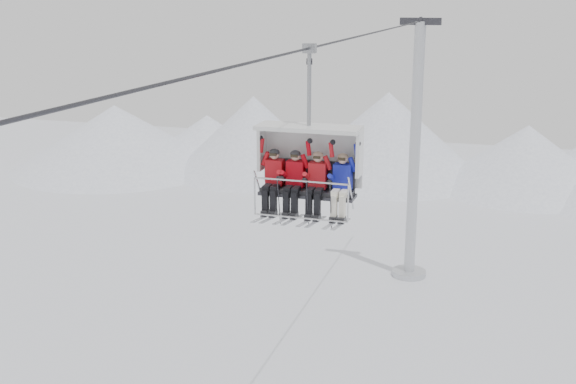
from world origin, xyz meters
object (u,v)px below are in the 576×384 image
(lift_tower_right, at_px, (414,171))
(skier_far_left, at_px, (274,178))
(skier_center_left, at_px, (294,179))
(skier_center_right, at_px, (317,181))
(skier_far_right, at_px, (342,183))
(chairlift_carrier, at_px, (310,158))

(lift_tower_right, bearing_deg, skier_far_left, -92.30)
(lift_tower_right, bearing_deg, skier_center_left, -90.84)
(skier_center_right, bearing_deg, skier_center_left, 180.00)
(skier_far_right, bearing_deg, chairlift_carrier, 160.42)
(chairlift_carrier, xyz_separation_m, skier_center_left, (-0.30, -0.30, -0.47))
(skier_far_left, distance_m, skier_center_right, 1.08)
(chairlift_carrier, bearing_deg, skier_far_left, -159.80)
(skier_center_left, height_order, skier_center_right, same)
(skier_center_left, height_order, skier_far_right, same)
(skier_far_left, relative_size, skier_center_right, 1.00)
(skier_far_left, bearing_deg, skier_far_right, 0.00)
(skier_far_left, relative_size, skier_far_right, 1.00)
(skier_far_left, xyz_separation_m, skier_far_right, (1.68, 0.00, 0.00))
(skier_center_left, xyz_separation_m, skier_center_right, (0.55, 0.00, 0.00))
(skier_far_right, bearing_deg, skier_far_left, 180.00)
(lift_tower_right, bearing_deg, chairlift_carrier, -90.00)
(lift_tower_right, distance_m, skier_far_right, 21.00)
(skier_far_left, distance_m, skier_far_right, 1.68)
(skier_center_left, distance_m, skier_far_right, 1.15)
(chairlift_carrier, bearing_deg, lift_tower_right, 90.00)
(skier_center_right, relative_size, skier_far_right, 1.00)
(skier_far_left, distance_m, skier_center_left, 0.53)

